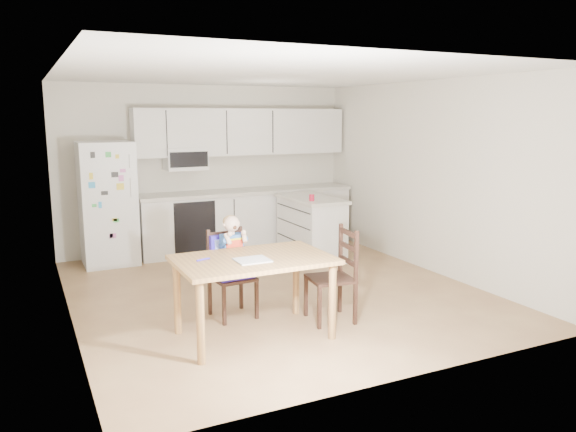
# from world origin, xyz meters

# --- Properties ---
(room) EXTENTS (4.52, 5.01, 2.51)m
(room) POSITION_xyz_m (0.00, 0.48, 1.25)
(room) COLOR brown
(room) RESTS_ON ground
(refrigerator) EXTENTS (0.72, 0.70, 1.70)m
(refrigerator) POSITION_xyz_m (-1.55, 2.15, 0.85)
(refrigerator) COLOR silver
(refrigerator) RESTS_ON ground
(kitchen_run) EXTENTS (3.37, 0.62, 2.15)m
(kitchen_run) POSITION_xyz_m (0.50, 2.24, 0.88)
(kitchen_run) COLOR silver
(kitchen_run) RESTS_ON ground
(kitchen_island) EXTENTS (0.63, 1.20, 0.89)m
(kitchen_island) POSITION_xyz_m (1.15, 1.24, 0.45)
(kitchen_island) COLOR silver
(kitchen_island) RESTS_ON ground
(red_cup) EXTENTS (0.07, 0.07, 0.09)m
(red_cup) POSITION_xyz_m (0.99, 0.92, 0.93)
(red_cup) COLOR red
(red_cup) RESTS_ON kitchen_island
(dining_table) EXTENTS (1.42, 0.91, 0.76)m
(dining_table) POSITION_xyz_m (-0.73, -1.17, 0.66)
(dining_table) COLOR brown
(dining_table) RESTS_ON ground
(napkin) EXTENTS (0.30, 0.26, 0.01)m
(napkin) POSITION_xyz_m (-0.78, -1.27, 0.77)
(napkin) COLOR silver
(napkin) RESTS_ON dining_table
(toddler_spoon) EXTENTS (0.12, 0.06, 0.02)m
(toddler_spoon) POSITION_xyz_m (-1.19, -1.07, 0.77)
(toddler_spoon) COLOR #3324B6
(toddler_spoon) RESTS_ON dining_table
(chair_booster) EXTENTS (0.43, 0.43, 1.06)m
(chair_booster) POSITION_xyz_m (-0.74, -0.56, 0.64)
(chair_booster) COLOR black
(chair_booster) RESTS_ON ground
(chair_side) EXTENTS (0.47, 0.47, 0.95)m
(chair_side) POSITION_xyz_m (0.21, -1.13, 0.54)
(chair_side) COLOR black
(chair_side) RESTS_ON ground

